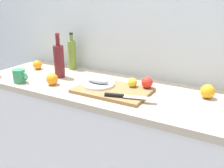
{
  "coord_description": "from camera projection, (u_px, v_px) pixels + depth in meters",
  "views": [
    {
      "loc": [
        0.72,
        -1.34,
        1.47
      ],
      "look_at": [
        -0.0,
        -0.06,
        0.95
      ],
      "focal_mm": 40.72,
      "sensor_mm": 36.0,
      "label": 1
    }
  ],
  "objects": [
    {
      "name": "wine_bottle",
      "position": [
        59.0,
        60.0,
        1.81
      ],
      "size": [
        0.07,
        0.07,
        0.32
      ],
      "color": "#59191E",
      "rests_on": "kitchen_counter"
    },
    {
      "name": "chef_knife",
      "position": [
        123.0,
        96.0,
        1.43
      ],
      "size": [
        0.29,
        0.1,
        0.02
      ],
      "rotation": [
        0.0,
        0.0,
        0.27
      ],
      "color": "silver",
      "rests_on": "cutting_board"
    },
    {
      "name": "white_plate",
      "position": [
        98.0,
        84.0,
        1.62
      ],
      "size": [
        0.21,
        0.21,
        0.01
      ],
      "primitive_type": "cylinder",
      "color": "white",
      "rests_on": "cutting_board"
    },
    {
      "name": "fish_fillet",
      "position": [
        98.0,
        80.0,
        1.62
      ],
      "size": [
        0.16,
        0.07,
        0.04
      ],
      "primitive_type": "ellipsoid",
      "color": "gray",
      "rests_on": "white_plate"
    },
    {
      "name": "back_wall",
      "position": [
        140.0,
        28.0,
        1.77
      ],
      "size": [
        3.2,
        0.05,
        2.5
      ],
      "primitive_type": "cube",
      "color": "silver",
      "rests_on": "ground_plane"
    },
    {
      "name": "kitchen_counter",
      "position": [
        117.0,
        149.0,
        1.77
      ],
      "size": [
        2.0,
        0.6,
        0.9
      ],
      "color": "white",
      "rests_on": "ground_plane"
    },
    {
      "name": "orange_1",
      "position": [
        52.0,
        79.0,
        1.68
      ],
      "size": [
        0.08,
        0.08,
        0.08
      ],
      "primitive_type": "sphere",
      "color": "orange",
      "rests_on": "kitchen_counter"
    },
    {
      "name": "tomato_0",
      "position": [
        147.0,
        82.0,
        1.57
      ],
      "size": [
        0.07,
        0.07,
        0.07
      ],
      "primitive_type": "sphere",
      "color": "red",
      "rests_on": "cutting_board"
    },
    {
      "name": "orange_2",
      "position": [
        208.0,
        91.0,
        1.46
      ],
      "size": [
        0.08,
        0.08,
        0.08
      ],
      "primitive_type": "sphere",
      "color": "orange",
      "rests_on": "kitchen_counter"
    },
    {
      "name": "orange_0",
      "position": [
        37.0,
        65.0,
        2.03
      ],
      "size": [
        0.07,
        0.07,
        0.07
      ],
      "primitive_type": "sphere",
      "color": "orange",
      "rests_on": "kitchen_counter"
    },
    {
      "name": "cutting_board",
      "position": [
        112.0,
        90.0,
        1.57
      ],
      "size": [
        0.45,
        0.3,
        0.02
      ],
      "primitive_type": "cube",
      "color": "olive",
      "rests_on": "kitchen_counter"
    },
    {
      "name": "olive_oil_bottle",
      "position": [
        72.0,
        54.0,
        2.01
      ],
      "size": [
        0.06,
        0.06,
        0.29
      ],
      "color": "olive",
      "rests_on": "kitchen_counter"
    },
    {
      "name": "coffee_mug_0",
      "position": [
        19.0,
        76.0,
        1.72
      ],
      "size": [
        0.12,
        0.08,
        0.09
      ],
      "color": "#338C59",
      "rests_on": "kitchen_counter"
    },
    {
      "name": "lemon_0",
      "position": [
        132.0,
        82.0,
        1.59
      ],
      "size": [
        0.06,
        0.06,
        0.06
      ],
      "primitive_type": "sphere",
      "color": "yellow",
      "rests_on": "cutting_board"
    }
  ]
}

